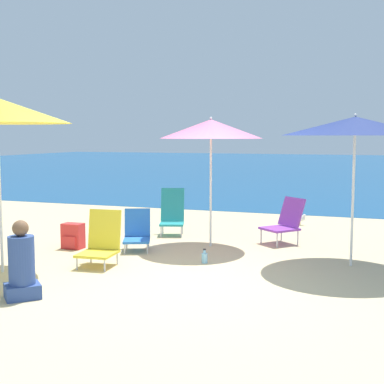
{
  "coord_description": "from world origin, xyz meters",
  "views": [
    {
      "loc": [
        2.31,
        -6.12,
        1.81
      ],
      "look_at": [
        -0.24,
        1.06,
        1.0
      ],
      "focal_mm": 50.0,
      "sensor_mm": 36.0,
      "label": 1
    }
  ],
  "objects_px": {
    "beach_chair_teal": "(172,213)",
    "beach_umbrella_navy": "(355,126)",
    "beach_umbrella_pink": "(211,129)",
    "beach_chair_blue": "(137,232)",
    "water_bottle": "(205,257)",
    "seagull": "(299,218)",
    "person_seated_far": "(22,266)",
    "beach_chair_purple": "(285,221)",
    "backpack_red": "(73,236)",
    "beach_chair_yellow": "(101,241)"
  },
  "relations": [
    {
      "from": "beach_umbrella_navy",
      "to": "beach_chair_yellow",
      "type": "xyz_separation_m",
      "value": [
        -3.31,
        -1.11,
        -1.6
      ]
    },
    {
      "from": "beach_chair_teal",
      "to": "beach_umbrella_navy",
      "type": "bearing_deg",
      "value": -41.08
    },
    {
      "from": "beach_umbrella_pink",
      "to": "backpack_red",
      "type": "xyz_separation_m",
      "value": [
        -2.03,
        -0.92,
        -1.71
      ]
    },
    {
      "from": "beach_chair_blue",
      "to": "beach_chair_purple",
      "type": "relative_size",
      "value": 0.85
    },
    {
      "from": "beach_chair_blue",
      "to": "beach_umbrella_navy",
      "type": "bearing_deg",
      "value": -21.76
    },
    {
      "from": "beach_umbrella_pink",
      "to": "beach_chair_yellow",
      "type": "relative_size",
      "value": 2.76
    },
    {
      "from": "beach_umbrella_navy",
      "to": "beach_chair_blue",
      "type": "xyz_separation_m",
      "value": [
        -3.26,
        -0.04,
        -1.65
      ]
    },
    {
      "from": "backpack_red",
      "to": "water_bottle",
      "type": "relative_size",
      "value": 1.99
    },
    {
      "from": "beach_umbrella_navy",
      "to": "beach_chair_teal",
      "type": "height_order",
      "value": "beach_umbrella_navy"
    },
    {
      "from": "beach_umbrella_pink",
      "to": "beach_chair_blue",
      "type": "relative_size",
      "value": 3.15
    },
    {
      "from": "beach_chair_purple",
      "to": "person_seated_far",
      "type": "height_order",
      "value": "person_seated_far"
    },
    {
      "from": "beach_chair_purple",
      "to": "backpack_red",
      "type": "xyz_separation_m",
      "value": [
        -3.14,
        -1.57,
        -0.18
      ]
    },
    {
      "from": "person_seated_far",
      "to": "backpack_red",
      "type": "xyz_separation_m",
      "value": [
        -0.9,
        2.48,
        -0.17
      ]
    },
    {
      "from": "beach_chair_yellow",
      "to": "backpack_red",
      "type": "xyz_separation_m",
      "value": [
        -0.97,
        0.81,
        -0.14
      ]
    },
    {
      "from": "beach_chair_yellow",
      "to": "beach_chair_teal",
      "type": "distance_m",
      "value": 2.5
    },
    {
      "from": "beach_umbrella_pink",
      "to": "beach_chair_blue",
      "type": "xyz_separation_m",
      "value": [
        -1.01,
        -0.66,
        -1.62
      ]
    },
    {
      "from": "beach_umbrella_pink",
      "to": "water_bottle",
      "type": "height_order",
      "value": "beach_umbrella_pink"
    },
    {
      "from": "beach_chair_yellow",
      "to": "beach_chair_teal",
      "type": "relative_size",
      "value": 0.91
    },
    {
      "from": "beach_chair_teal",
      "to": "beach_chair_purple",
      "type": "height_order",
      "value": "beach_chair_teal"
    },
    {
      "from": "beach_chair_purple",
      "to": "seagull",
      "type": "relative_size",
      "value": 2.94
    },
    {
      "from": "beach_chair_teal",
      "to": "beach_chair_purple",
      "type": "xyz_separation_m",
      "value": [
        2.09,
        -0.13,
        -0.02
      ]
    },
    {
      "from": "beach_umbrella_navy",
      "to": "seagull",
      "type": "relative_size",
      "value": 7.82
    },
    {
      "from": "person_seated_far",
      "to": "water_bottle",
      "type": "xyz_separation_m",
      "value": [
        1.4,
        2.25,
        -0.29
      ]
    },
    {
      "from": "beach_umbrella_navy",
      "to": "beach_chair_teal",
      "type": "distance_m",
      "value": 3.84
    },
    {
      "from": "beach_chair_purple",
      "to": "backpack_red",
      "type": "relative_size",
      "value": 1.94
    },
    {
      "from": "beach_umbrella_pink",
      "to": "water_bottle",
      "type": "bearing_deg",
      "value": -76.56
    },
    {
      "from": "beach_umbrella_navy",
      "to": "beach_chair_teal",
      "type": "bearing_deg",
      "value": 156.66
    },
    {
      "from": "beach_umbrella_pink",
      "to": "person_seated_far",
      "type": "height_order",
      "value": "beach_umbrella_pink"
    },
    {
      "from": "beach_chair_teal",
      "to": "seagull",
      "type": "relative_size",
      "value": 3.12
    },
    {
      "from": "beach_chair_yellow",
      "to": "beach_chair_purple",
      "type": "height_order",
      "value": "same"
    },
    {
      "from": "water_bottle",
      "to": "beach_chair_blue",
      "type": "bearing_deg",
      "value": 159.11
    },
    {
      "from": "beach_chair_purple",
      "to": "person_seated_far",
      "type": "distance_m",
      "value": 4.62
    },
    {
      "from": "beach_chair_blue",
      "to": "seagull",
      "type": "height_order",
      "value": "beach_chair_blue"
    },
    {
      "from": "beach_umbrella_pink",
      "to": "beach_chair_yellow",
      "type": "bearing_deg",
      "value": -121.57
    },
    {
      "from": "beach_umbrella_pink",
      "to": "beach_chair_blue",
      "type": "height_order",
      "value": "beach_umbrella_pink"
    },
    {
      "from": "person_seated_far",
      "to": "water_bottle",
      "type": "height_order",
      "value": "person_seated_far"
    },
    {
      "from": "beach_chair_teal",
      "to": "person_seated_far",
      "type": "distance_m",
      "value": 4.17
    },
    {
      "from": "beach_chair_teal",
      "to": "beach_chair_yellow",
      "type": "bearing_deg",
      "value": -109.52
    },
    {
      "from": "beach_umbrella_navy",
      "to": "beach_chair_yellow",
      "type": "distance_m",
      "value": 3.84
    },
    {
      "from": "beach_chair_yellow",
      "to": "seagull",
      "type": "bearing_deg",
      "value": 58.56
    },
    {
      "from": "beach_chair_purple",
      "to": "backpack_red",
      "type": "height_order",
      "value": "beach_chair_purple"
    },
    {
      "from": "water_bottle",
      "to": "seagull",
      "type": "distance_m",
      "value": 3.81
    },
    {
      "from": "beach_chair_purple",
      "to": "backpack_red",
      "type": "distance_m",
      "value": 3.51
    },
    {
      "from": "person_seated_far",
      "to": "water_bottle",
      "type": "bearing_deg",
      "value": 102.31
    },
    {
      "from": "beach_chair_teal",
      "to": "person_seated_far",
      "type": "bearing_deg",
      "value": -109.71
    },
    {
      "from": "beach_chair_blue",
      "to": "water_bottle",
      "type": "xyz_separation_m",
      "value": [
        1.29,
        -0.49,
        -0.21
      ]
    },
    {
      "from": "beach_chair_blue",
      "to": "backpack_red",
      "type": "distance_m",
      "value": 1.05
    },
    {
      "from": "beach_umbrella_navy",
      "to": "beach_chair_purple",
      "type": "height_order",
      "value": "beach_umbrella_navy"
    },
    {
      "from": "beach_chair_yellow",
      "to": "beach_umbrella_navy",
      "type": "bearing_deg",
      "value": 13.41
    },
    {
      "from": "beach_chair_blue",
      "to": "seagull",
      "type": "bearing_deg",
      "value": 34.78
    }
  ]
}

